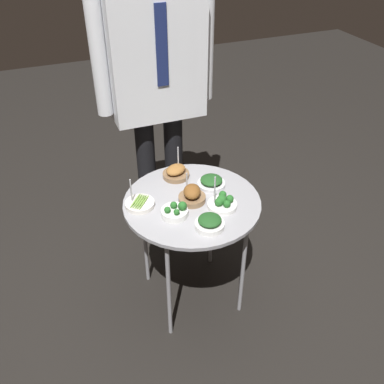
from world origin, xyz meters
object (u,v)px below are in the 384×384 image
object	(u,v)px
waiter_figure	(156,71)
bowl_spinach_far_rim	(211,182)
bowl_roast_front_center	(192,195)
bowl_roast_near_rim	(175,172)
bowl_broccoli_front_left	(175,211)
bowl_asparagus_mid_right	(140,204)
serving_cart	(192,209)
bowl_broccoli_mid_left	(223,203)
bowl_spinach_center	(210,223)

from	to	relation	value
waiter_figure	bowl_spinach_far_rim	bearing A→B (deg)	-76.19
bowl_roast_front_center	waiter_figure	world-z (taller)	waiter_figure
bowl_roast_near_rim	waiter_figure	xyz separation A→B (m)	(0.02, 0.32, 0.40)
bowl_spinach_far_rim	bowl_broccoli_front_left	size ratio (longest dim) A/B	1.11
bowl_spinach_far_rim	bowl_roast_near_rim	world-z (taller)	bowl_roast_near_rim
bowl_roast_front_center	bowl_asparagus_mid_right	world-z (taller)	bowl_asparagus_mid_right
bowl_broccoli_front_left	waiter_figure	distance (m)	0.74
bowl_asparagus_mid_right	waiter_figure	size ratio (longest dim) A/B	0.08
bowl_spinach_far_rim	waiter_figure	world-z (taller)	waiter_figure
bowl_asparagus_mid_right	serving_cart	bearing A→B (deg)	-12.58
bowl_broccoli_mid_left	bowl_roast_front_center	world-z (taller)	bowl_broccoli_mid_left
serving_cart	waiter_figure	world-z (taller)	waiter_figure
bowl_broccoli_mid_left	bowl_spinach_center	distance (m)	0.15
bowl_roast_front_center	bowl_roast_near_rim	bearing A→B (deg)	91.85
bowl_spinach_center	bowl_asparagus_mid_right	bearing A→B (deg)	132.97
serving_cart	waiter_figure	xyz separation A→B (m)	(0.02, 0.53, 0.47)
bowl_broccoli_mid_left	waiter_figure	distance (m)	0.75
serving_cart	bowl_spinach_center	size ratio (longest dim) A/B	5.06
bowl_roast_front_center	bowl_asparagus_mid_right	bearing A→B (deg)	168.10
bowl_asparagus_mid_right	bowl_roast_front_center	bearing A→B (deg)	-11.90
bowl_broccoli_mid_left	bowl_spinach_far_rim	distance (m)	0.17
bowl_broccoli_front_left	bowl_spinach_center	distance (m)	0.17
bowl_roast_front_center	bowl_asparagus_mid_right	distance (m)	0.24
serving_cart	bowl_broccoli_mid_left	bearing A→B (deg)	-40.57
bowl_roast_near_rim	waiter_figure	distance (m)	0.51
bowl_broccoli_front_left	bowl_spinach_center	bearing A→B (deg)	-49.28
bowl_roast_front_center	waiter_figure	bearing A→B (deg)	88.37
serving_cart	bowl_asparagus_mid_right	world-z (taller)	bowl_asparagus_mid_right
bowl_roast_front_center	bowl_broccoli_front_left	size ratio (longest dim) A/B	1.13
serving_cart	bowl_spinach_far_rim	world-z (taller)	bowl_spinach_far_rim
bowl_broccoli_mid_left	bowl_asparagus_mid_right	bearing A→B (deg)	156.93
bowl_roast_near_rim	bowl_spinach_far_rim	bearing A→B (deg)	-46.11
bowl_spinach_far_rim	bowl_spinach_center	bearing A→B (deg)	-114.69
bowl_broccoli_mid_left	bowl_broccoli_front_left	distance (m)	0.22
serving_cart	bowl_broccoli_mid_left	size ratio (longest dim) A/B	3.99
bowl_roast_front_center	bowl_asparagus_mid_right	size ratio (longest dim) A/B	0.98
bowl_spinach_center	bowl_spinach_far_rim	bearing A→B (deg)	65.31
serving_cart	bowl_roast_front_center	bearing A→B (deg)	45.64
serving_cart	bowl_asparagus_mid_right	bearing A→B (deg)	167.42
bowl_roast_front_center	bowl_spinach_center	world-z (taller)	bowl_roast_front_center
bowl_spinach_far_rim	bowl_roast_front_center	distance (m)	0.15
bowl_spinach_far_rim	bowl_spinach_center	size ratio (longest dim) A/B	1.06
bowl_broccoli_mid_left	bowl_spinach_center	world-z (taller)	bowl_broccoli_mid_left
waiter_figure	bowl_broccoli_front_left	bearing A→B (deg)	-101.74
bowl_broccoli_front_left	bowl_asparagus_mid_right	distance (m)	0.18
waiter_figure	bowl_roast_front_center	bearing A→B (deg)	-91.63
bowl_broccoli_mid_left	bowl_spinach_center	xyz separation A→B (m)	(-0.11, -0.11, 0.00)
waiter_figure	bowl_asparagus_mid_right	bearing A→B (deg)	-117.57
bowl_broccoli_mid_left	bowl_roast_near_rim	bearing A→B (deg)	110.31
serving_cart	bowl_asparagus_mid_right	size ratio (longest dim) A/B	4.63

